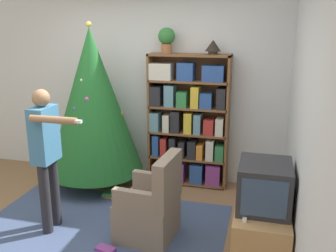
{
  "coord_description": "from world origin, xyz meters",
  "views": [
    {
      "loc": [
        1.58,
        -3.13,
        2.18
      ],
      "look_at": [
        0.55,
        0.82,
        1.05
      ],
      "focal_mm": 40.0,
      "sensor_mm": 36.0,
      "label": 1
    }
  ],
  "objects_px": {
    "christmas_tree": "(93,102)",
    "potted_plant": "(167,38)",
    "armchair": "(151,209)",
    "television": "(264,186)",
    "table_lamp": "(213,46)",
    "standing_person": "(47,150)",
    "bookshelf": "(187,123)"
  },
  "relations": [
    {
      "from": "bookshelf",
      "to": "table_lamp",
      "type": "relative_size",
      "value": 8.97
    },
    {
      "from": "armchair",
      "to": "potted_plant",
      "type": "bearing_deg",
      "value": -166.9
    },
    {
      "from": "bookshelf",
      "to": "potted_plant",
      "type": "bearing_deg",
      "value": 178.23
    },
    {
      "from": "standing_person",
      "to": "potted_plant",
      "type": "bearing_deg",
      "value": 150.38
    },
    {
      "from": "television",
      "to": "potted_plant",
      "type": "xyz_separation_m",
      "value": [
        -1.33,
        1.55,
        1.23
      ]
    },
    {
      "from": "table_lamp",
      "to": "armchair",
      "type": "bearing_deg",
      "value": -105.04
    },
    {
      "from": "christmas_tree",
      "to": "potted_plant",
      "type": "distance_m",
      "value": 1.28
    },
    {
      "from": "television",
      "to": "christmas_tree",
      "type": "bearing_deg",
      "value": 151.86
    },
    {
      "from": "christmas_tree",
      "to": "potted_plant",
      "type": "bearing_deg",
      "value": 20.95
    },
    {
      "from": "standing_person",
      "to": "christmas_tree",
      "type": "bearing_deg",
      "value": -178.34
    },
    {
      "from": "christmas_tree",
      "to": "table_lamp",
      "type": "distance_m",
      "value": 1.72
    },
    {
      "from": "television",
      "to": "table_lamp",
      "type": "bearing_deg",
      "value": 114.96
    },
    {
      "from": "christmas_tree",
      "to": "table_lamp",
      "type": "relative_size",
      "value": 10.99
    },
    {
      "from": "christmas_tree",
      "to": "armchair",
      "type": "bearing_deg",
      "value": -44.33
    },
    {
      "from": "standing_person",
      "to": "table_lamp",
      "type": "height_order",
      "value": "table_lamp"
    },
    {
      "from": "standing_person",
      "to": "table_lamp",
      "type": "relative_size",
      "value": 7.72
    },
    {
      "from": "bookshelf",
      "to": "television",
      "type": "xyz_separation_m",
      "value": [
        1.04,
        -1.54,
        -0.12
      ]
    },
    {
      "from": "bookshelf",
      "to": "armchair",
      "type": "bearing_deg",
      "value": -92.94
    },
    {
      "from": "television",
      "to": "christmas_tree",
      "type": "height_order",
      "value": "christmas_tree"
    },
    {
      "from": "bookshelf",
      "to": "potted_plant",
      "type": "height_order",
      "value": "potted_plant"
    },
    {
      "from": "table_lamp",
      "to": "potted_plant",
      "type": "bearing_deg",
      "value": 180.0
    },
    {
      "from": "television",
      "to": "potted_plant",
      "type": "bearing_deg",
      "value": 130.52
    },
    {
      "from": "bookshelf",
      "to": "christmas_tree",
      "type": "distance_m",
      "value": 1.29
    },
    {
      "from": "potted_plant",
      "to": "bookshelf",
      "type": "bearing_deg",
      "value": -1.77
    },
    {
      "from": "bookshelf",
      "to": "armchair",
      "type": "relative_size",
      "value": 1.95
    },
    {
      "from": "christmas_tree",
      "to": "potted_plant",
      "type": "height_order",
      "value": "christmas_tree"
    },
    {
      "from": "bookshelf",
      "to": "christmas_tree",
      "type": "xyz_separation_m",
      "value": [
        -1.21,
        -0.34,
        0.3
      ]
    },
    {
      "from": "table_lamp",
      "to": "standing_person",
      "type": "bearing_deg",
      "value": -133.55
    },
    {
      "from": "christmas_tree",
      "to": "standing_person",
      "type": "relative_size",
      "value": 1.42
    },
    {
      "from": "christmas_tree",
      "to": "potted_plant",
      "type": "xyz_separation_m",
      "value": [
        0.92,
        0.35,
        0.81
      ]
    },
    {
      "from": "potted_plant",
      "to": "television",
      "type": "bearing_deg",
      "value": -49.48
    },
    {
      "from": "christmas_tree",
      "to": "bookshelf",
      "type": "bearing_deg",
      "value": 15.87
    }
  ]
}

